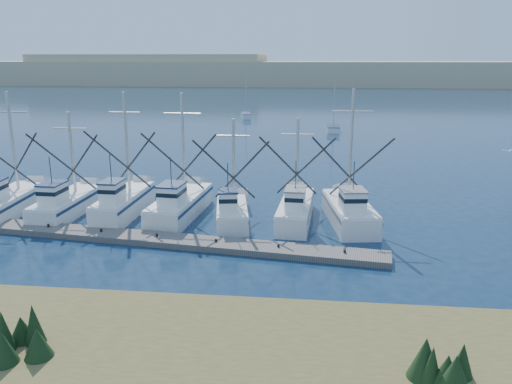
# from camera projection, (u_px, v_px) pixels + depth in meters

# --- Properties ---
(ground) EXTENTS (500.00, 500.00, 0.00)m
(ground) POSITION_uv_depth(u_px,v_px,m) (279.00, 283.00, 26.42)
(ground) COLOR #0D2339
(ground) RESTS_ON ground
(shore_bank) EXTENTS (40.00, 10.00, 1.60)m
(shore_bank) POSITION_uv_depth(u_px,v_px,m) (34.00, 376.00, 17.42)
(shore_bank) COLOR #4C422D
(shore_bank) RESTS_ON ground
(floating_dock) EXTENTS (29.43, 5.75, 0.39)m
(floating_dock) POSITION_uv_depth(u_px,v_px,m) (157.00, 239.00, 32.29)
(floating_dock) COLOR #69635E
(floating_dock) RESTS_ON ground
(dune_ridge) EXTENTS (360.00, 60.00, 10.00)m
(dune_ridge) POSITION_uv_depth(u_px,v_px,m) (307.00, 73.00, 226.75)
(dune_ridge) COLOR tan
(dune_ridge) RESTS_ON ground
(trawler_fleet) EXTENTS (29.26, 8.90, 9.51)m
(trawler_fleet) POSITION_uv_depth(u_px,v_px,m) (173.00, 206.00, 36.90)
(trawler_fleet) COLOR white
(trawler_fleet) RESTS_ON ground
(sailboat_near) EXTENTS (2.03, 5.23, 8.10)m
(sailboat_near) POSITION_uv_depth(u_px,v_px,m) (333.00, 129.00, 80.69)
(sailboat_near) COLOR white
(sailboat_near) RESTS_ON ground
(sailboat_far) EXTENTS (2.63, 5.36, 8.10)m
(sailboat_far) POSITION_uv_depth(u_px,v_px,m) (246.00, 116.00, 98.76)
(sailboat_far) COLOR white
(sailboat_far) RESTS_ON ground
(flying_gull) EXTENTS (1.04, 0.19, 0.19)m
(flying_gull) POSITION_uv_depth(u_px,v_px,m) (511.00, 151.00, 30.26)
(flying_gull) COLOR white
(flying_gull) RESTS_ON ground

